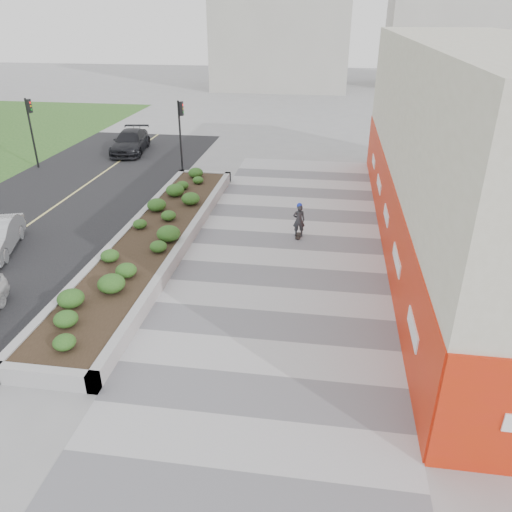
# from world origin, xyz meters

# --- Properties ---
(ground) EXTENTS (160.00, 160.00, 0.00)m
(ground) POSITION_xyz_m (0.00, 0.00, 0.00)
(ground) COLOR gray
(ground) RESTS_ON ground
(walkway) EXTENTS (8.00, 36.00, 0.01)m
(walkway) POSITION_xyz_m (0.00, 3.00, 0.01)
(walkway) COLOR #A8A8AD
(walkway) RESTS_ON ground
(building) EXTENTS (6.04, 24.08, 8.00)m
(building) POSITION_xyz_m (6.98, 8.98, 3.98)
(building) COLOR #BBB69F
(building) RESTS_ON ground
(planter) EXTENTS (3.00, 18.00, 0.90)m
(planter) POSITION_xyz_m (-5.50, 7.00, 0.42)
(planter) COLOR #9E9EA0
(planter) RESTS_ON ground
(street) EXTENTS (10.00, 40.00, 0.00)m
(street) POSITION_xyz_m (-12.00, 7.00, 0.00)
(street) COLOR black
(street) RESTS_ON ground
(traffic_signal_near) EXTENTS (0.33, 0.28, 4.20)m
(traffic_signal_near) POSITION_xyz_m (-7.23, 17.50, 2.76)
(traffic_signal_near) COLOR black
(traffic_signal_near) RESTS_ON ground
(traffic_signal_far) EXTENTS (0.33, 0.28, 4.20)m
(traffic_signal_far) POSITION_xyz_m (-16.43, 17.00, 2.76)
(traffic_signal_far) COLOR black
(traffic_signal_far) RESTS_ON ground
(manhole_cover) EXTENTS (0.44, 0.44, 0.01)m
(manhole_cover) POSITION_xyz_m (0.50, 3.00, 0.00)
(manhole_cover) COLOR #595654
(manhole_cover) RESTS_ON ground
(skateboarder) EXTENTS (0.58, 0.73, 1.58)m
(skateboarder) POSITION_xyz_m (0.41, 8.68, 0.80)
(skateboarder) COLOR beige
(skateboarder) RESTS_ON ground
(car_dark) EXTENTS (2.73, 5.24, 1.45)m
(car_dark) POSITION_xyz_m (-12.08, 21.38, 0.73)
(car_dark) COLOR black
(car_dark) RESTS_ON ground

